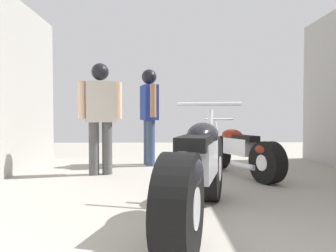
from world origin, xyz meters
TOP-DOWN VIEW (x-y plane):
  - ground_plane at (0.00, 3.10)m, footprint 14.90×14.90m
  - motorcycle_maroon_cruiser at (-0.08, 2.35)m, footprint 0.90×2.20m
  - motorcycle_black_naked at (0.81, 4.54)m, footprint 0.90×1.76m
  - mechanic_in_blue at (-1.30, 4.70)m, footprint 0.66×0.36m
  - mechanic_with_helmet at (-0.59, 5.65)m, footprint 0.36×0.68m

SIDE VIEW (x-z plane):
  - ground_plane at x=0.00m, z-range 0.00..0.00m
  - motorcycle_black_naked at x=0.81m, z-range -0.07..0.78m
  - motorcycle_maroon_cruiser at x=-0.08m, z-range -0.08..0.96m
  - mechanic_in_blue at x=-1.30m, z-range 0.17..1.86m
  - mechanic_with_helmet at x=-0.59m, z-range 0.17..1.90m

